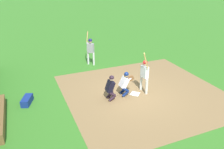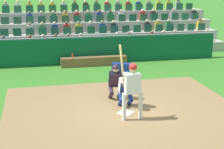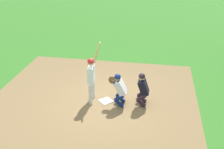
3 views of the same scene
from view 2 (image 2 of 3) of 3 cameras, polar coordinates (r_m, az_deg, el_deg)
ground_plane at (r=10.97m, az=2.32°, el=-6.46°), size 160.00×160.00×0.00m
infield_dirt_patch at (r=10.52m, az=2.99°, el=-7.44°), size 7.83×8.06×0.01m
home_plate_marker at (r=10.96m, az=2.32°, el=-6.38°), size 0.62×0.62×0.02m
batter_at_plate at (r=10.13m, az=3.40°, el=-1.72°), size 0.69×0.45×2.29m
catcher_crouching at (r=11.23m, az=2.26°, el=-2.05°), size 0.47×0.71×1.28m
home_plate_umpire at (r=11.98m, az=0.56°, el=-0.93°), size 0.46×0.46×1.30m
dugout_wall at (r=17.31m, az=-3.27°, el=4.08°), size 13.13×0.24×1.39m
dugout_bench at (r=16.87m, az=-3.02°, el=2.22°), size 3.27×0.40×0.44m
water_bottle_on_bench at (r=16.64m, az=-6.62°, el=3.13°), size 0.07×0.07×0.23m
equipment_duffel_bag at (r=15.99m, az=1.56°, el=1.29°), size 0.93×0.64×0.34m
bleacher_stand at (r=21.04m, az=-4.90°, el=6.64°), size 16.32×3.96×2.90m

